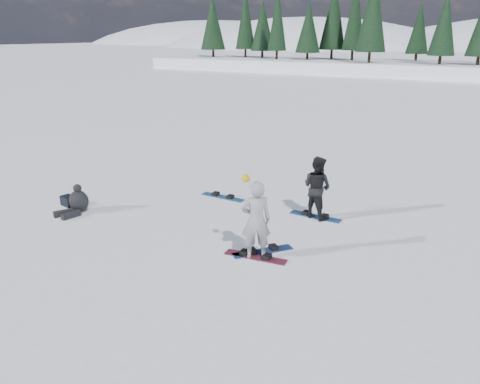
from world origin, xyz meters
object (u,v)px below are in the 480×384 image
gear_bag (68,201)px  snowboarder_woman (256,220)px  seated_rider (77,202)px  snowboard_loose_c (223,197)px  snowboarder_man (317,187)px  snowboard_loose_a (263,251)px

gear_bag → snowboarder_woman: bearing=-2.4°
snowboarder_woman → seated_rider: (-5.88, 0.02, -0.62)m
seated_rider → gear_bag: size_ratio=2.40×
snowboard_loose_c → snowboarder_woman: bearing=-46.3°
snowboarder_woman → snowboard_loose_c: 4.42m
snowboarder_man → gear_bag: snowboarder_man is taller
snowboarder_man → snowboard_loose_a: 2.90m
snowboarder_woman → snowboarder_man: snowboarder_woman is taller
snowboarder_woman → snowboarder_man: bearing=-129.7°
gear_bag → snowboard_loose_a: gear_bag is taller
snowboarder_man → snowboard_loose_c: size_ratio=1.19×
seated_rider → snowboard_loose_a: seated_rider is taller
snowboarder_woman → seated_rider: size_ratio=1.88×
snowboarder_man → gear_bag: 7.47m
gear_bag → snowboard_loose_c: gear_bag is taller
gear_bag → snowboard_loose_a: bearing=0.7°
gear_bag → snowboard_loose_c: size_ratio=0.30×
snowboarder_man → gear_bag: size_ratio=3.96×
snowboard_loose_c → seated_rider: bearing=-131.3°
snowboarder_man → snowboarder_woman: bearing=101.0°
snowboarder_woman → seated_rider: bearing=-34.6°
snowboard_loose_c → snowboarder_man: bearing=-0.2°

